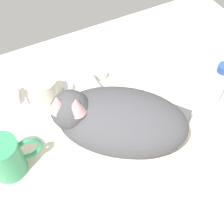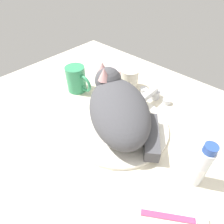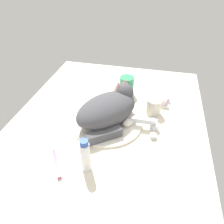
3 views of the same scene
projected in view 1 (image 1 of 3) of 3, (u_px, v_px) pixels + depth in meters
The scene contains 9 objects.
ground_plane at pixel (121, 143), 71.53cm from camera, with size 110.00×82.50×3.00cm, color silver.
sink_basin at pixel (121, 138), 69.92cm from camera, with size 30.14×30.14×1.08cm, color white.
faucet at pixel (88, 82), 78.42cm from camera, with size 12.62×11.73×5.13cm.
cat at pixel (117, 119), 64.84cm from camera, with size 32.54×30.03×14.60cm.
coffee_mug at pixel (7, 157), 62.04cm from camera, with size 11.38×7.02×9.50cm.
rinse_cup at pixel (45, 91), 74.58cm from camera, with size 6.47×6.47×7.44cm.
soap_dish at pixel (7, 102), 76.49cm from camera, with size 9.00×6.40×1.20cm, color white.
soap_bar at pixel (5, 97), 75.00cm from camera, with size 6.83×4.50×2.60cm, color silver.
toothpaste_bottle at pixel (216, 88), 71.99cm from camera, with size 3.30×3.30×13.18cm.
Camera 1 is at (-19.65, -33.16, 59.22)cm, focal length 49.31 mm.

